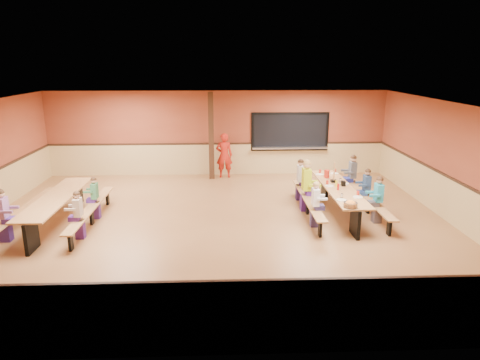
{
  "coord_description": "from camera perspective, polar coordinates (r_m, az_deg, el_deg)",
  "views": [
    {
      "loc": [
        0.21,
        -10.14,
        4.01
      ],
      "look_at": [
        0.61,
        0.05,
        1.15
      ],
      "focal_mm": 32.0,
      "sensor_mm": 36.0,
      "label": 1
    }
  ],
  "objects": [
    {
      "name": "cafeteria_table_main",
      "position": [
        11.79,
        12.99,
        -1.93
      ],
      "size": [
        1.91,
        3.7,
        0.74
      ],
      "color": "#AE7945",
      "rests_on": "ground"
    },
    {
      "name": "seated_child_navy_right",
      "position": [
        12.22,
        16.48,
        -1.29
      ],
      "size": [
        0.35,
        0.29,
        1.17
      ],
      "primitive_type": null,
      "color": "navy",
      "rests_on": "ground"
    },
    {
      "name": "punch_pitcher",
      "position": [
        12.59,
        11.49,
        0.81
      ],
      "size": [
        0.16,
        0.16,
        0.22
      ],
      "primitive_type": "cylinder",
      "color": "red",
      "rests_on": "cafeteria_table_main"
    },
    {
      "name": "seated_child_teal_right",
      "position": [
        11.39,
        17.92,
        -2.54
      ],
      "size": [
        0.36,
        0.3,
        1.2
      ],
      "primitive_type": null,
      "color": "teal",
      "rests_on": "ground"
    },
    {
      "name": "cafeteria_table_second",
      "position": [
        11.64,
        -23.21,
        -3.07
      ],
      "size": [
        1.91,
        3.7,
        0.74
      ],
      "color": "#AE7945",
      "rests_on": "ground"
    },
    {
      "name": "seated_child_tan_sec",
      "position": [
        10.55,
        -20.71,
        -4.43
      ],
      "size": [
        0.33,
        0.27,
        1.14
      ],
      "primitive_type": null,
      "color": "#BEAB9A",
      "rests_on": "ground"
    },
    {
      "name": "room_envelope",
      "position": [
        10.68,
        -3.29,
        -2.48
      ],
      "size": [
        12.04,
        10.04,
        3.02
      ],
      "color": "brown",
      "rests_on": "ground"
    },
    {
      "name": "kitchen_pass_through",
      "position": [
        15.5,
        6.66,
        6.2
      ],
      "size": [
        2.78,
        0.28,
        1.38
      ],
      "color": "black",
      "rests_on": "ground"
    },
    {
      "name": "standing_woman",
      "position": [
        15.04,
        -2.11,
        3.3
      ],
      "size": [
        0.58,
        0.38,
        1.58
      ],
      "primitive_type": "imported",
      "rotation": [
        0.0,
        0.0,
        3.15
      ],
      "color": "red",
      "rests_on": "ground"
    },
    {
      "name": "place_settings",
      "position": [
        11.72,
        13.07,
        -0.68
      ],
      "size": [
        0.65,
        3.3,
        0.11
      ],
      "primitive_type": null,
      "color": "beige",
      "rests_on": "cafeteria_table_main"
    },
    {
      "name": "table_paddle",
      "position": [
        12.15,
        12.41,
        0.35
      ],
      "size": [
        0.16,
        0.16,
        0.56
      ],
      "color": "black",
      "rests_on": "cafeteria_table_main"
    },
    {
      "name": "chip_bowl",
      "position": [
        10.17,
        14.53,
        -3.16
      ],
      "size": [
        0.32,
        0.32,
        0.15
      ],
      "primitive_type": null,
      "color": "#FF9B28",
      "rests_on": "cafeteria_table_main"
    },
    {
      "name": "ground",
      "position": [
        10.91,
        -3.24,
        -5.92
      ],
      "size": [
        12.0,
        12.0,
        0.0
      ],
      "primitive_type": "plane",
      "color": "brown",
      "rests_on": "ground"
    },
    {
      "name": "condiment_ketchup",
      "position": [
        11.45,
        12.96,
        -0.9
      ],
      "size": [
        0.06,
        0.06,
        0.17
      ],
      "primitive_type": "cylinder",
      "color": "#B2140F",
      "rests_on": "cafeteria_table_main"
    },
    {
      "name": "seated_child_white_left",
      "position": [
        10.74,
        10.0,
        -3.25
      ],
      "size": [
        0.34,
        0.28,
        1.14
      ],
      "primitive_type": null,
      "color": "white",
      "rests_on": "ground"
    },
    {
      "name": "seated_child_purple_sec",
      "position": [
        11.1,
        -28.99,
        -4.2
      ],
      "size": [
        0.38,
        0.31,
        1.22
      ],
      "primitive_type": null,
      "color": "#8A598D",
      "rests_on": "ground"
    },
    {
      "name": "napkin_dispenser",
      "position": [
        11.87,
        13.61,
        -0.45
      ],
      "size": [
        0.1,
        0.14,
        0.13
      ],
      "primitive_type": "cube",
      "color": "black",
      "rests_on": "cafeteria_table_main"
    },
    {
      "name": "seated_child_char_right",
      "position": [
        13.42,
        14.73,
        0.55
      ],
      "size": [
        0.39,
        0.32,
        1.26
      ],
      "primitive_type": null,
      "color": "#484B52",
      "rests_on": "ground"
    },
    {
      "name": "seated_child_green_sec",
      "position": [
        11.75,
        -18.75,
        -2.31
      ],
      "size": [
        0.32,
        0.26,
        1.11
      ],
      "primitive_type": null,
      "color": "#39774E",
      "rests_on": "ground"
    },
    {
      "name": "condiment_mustard",
      "position": [
        11.75,
        12.73,
        -0.46
      ],
      "size": [
        0.06,
        0.06,
        0.17
      ],
      "primitive_type": "cylinder",
      "color": "yellow",
      "rests_on": "cafeteria_table_main"
    },
    {
      "name": "seated_adult_yellow",
      "position": [
        11.82,
        8.83,
        -0.77
      ],
      "size": [
        0.46,
        0.38,
        1.4
      ],
      "primitive_type": null,
      "color": "#B4CE17",
      "rests_on": "ground"
    },
    {
      "name": "seated_child_grey_left",
      "position": [
        12.74,
        8.02,
        0.02
      ],
      "size": [
        0.37,
        0.31,
        1.22
      ],
      "primitive_type": null,
      "color": "silver",
      "rests_on": "ground"
    },
    {
      "name": "structural_post",
      "position": [
        14.77,
        -3.86,
        5.84
      ],
      "size": [
        0.18,
        0.18,
        3.0
      ],
      "primitive_type": "cube",
      "color": "#311C10",
      "rests_on": "ground"
    }
  ]
}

